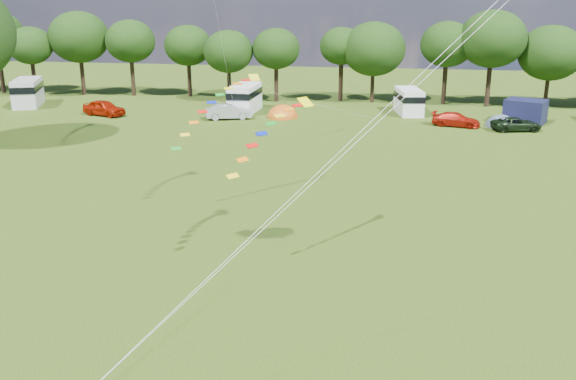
% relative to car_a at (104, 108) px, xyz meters
% --- Properties ---
extents(ground_plane, '(180.00, 180.00, 0.00)m').
position_rel_car_a_xyz_m(ground_plane, '(24.76, -42.83, -0.79)').
color(ground_plane, black).
rests_on(ground_plane, ground).
extents(tree_line, '(102.98, 10.98, 10.27)m').
position_rel_car_a_xyz_m(tree_line, '(30.06, 12.16, 5.56)').
color(tree_line, black).
rests_on(tree_line, ground).
extents(car_a, '(5.07, 3.28, 1.57)m').
position_rel_car_a_xyz_m(car_a, '(0.00, 0.00, 0.00)').
color(car_a, '#9B1704').
rests_on(car_a, ground).
extents(car_b, '(4.48, 2.90, 1.48)m').
position_rel_car_a_xyz_m(car_b, '(12.96, 0.18, -0.05)').
color(car_b, '#9CA0A5').
rests_on(car_b, ground).
extents(car_c, '(4.58, 2.76, 1.28)m').
position_rel_car_a_xyz_m(car_c, '(34.77, 0.29, -0.15)').
color(car_c, '#9D1509').
rests_on(car_c, ground).
extents(car_d, '(4.85, 2.99, 1.23)m').
position_rel_car_a_xyz_m(car_d, '(40.01, -0.85, -0.17)').
color(car_d, black).
rests_on(car_d, ground).
extents(campervan_a, '(4.47, 6.45, 2.91)m').
position_rel_car_a_xyz_m(campervan_a, '(-10.77, 4.16, 0.78)').
color(campervan_a, '#B2B2B4').
rests_on(campervan_a, ground).
extents(campervan_b, '(2.59, 5.79, 2.81)m').
position_rel_car_a_xyz_m(campervan_b, '(13.60, 4.49, 0.72)').
color(campervan_b, white).
rests_on(campervan_b, ground).
extents(campervan_c, '(3.18, 5.52, 2.54)m').
position_rel_car_a_xyz_m(campervan_c, '(30.47, 6.19, 0.58)').
color(campervan_c, white).
rests_on(campervan_c, ground).
extents(tent_orange, '(3.17, 3.47, 2.48)m').
position_rel_car_a_xyz_m(tent_orange, '(18.01, 2.09, -0.77)').
color(tent_orange, '#C55513').
rests_on(tent_orange, ground).
extents(tent_greyblue, '(2.87, 3.15, 2.14)m').
position_rel_car_a_xyz_m(tent_greyblue, '(38.94, 0.98, -0.77)').
color(tent_greyblue, '#475262').
rests_on(tent_greyblue, ground).
extents(awning_navy, '(4.44, 4.09, 2.24)m').
position_rel_car_a_xyz_m(awning_navy, '(41.41, 3.09, 0.33)').
color(awning_navy, '#141635').
rests_on(awning_navy, ground).
extents(streamer_kite_b, '(4.32, 4.65, 3.80)m').
position_rel_car_a_xyz_m(streamer_kite_b, '(19.20, -24.64, 5.30)').
color(streamer_kite_b, yellow).
rests_on(streamer_kite_b, ground).
extents(streamer_kite_c, '(3.19, 5.05, 2.83)m').
position_rel_car_a_xyz_m(streamer_kite_c, '(23.85, -32.33, 5.53)').
color(streamer_kite_c, '#F7FF0B').
rests_on(streamer_kite_c, ground).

